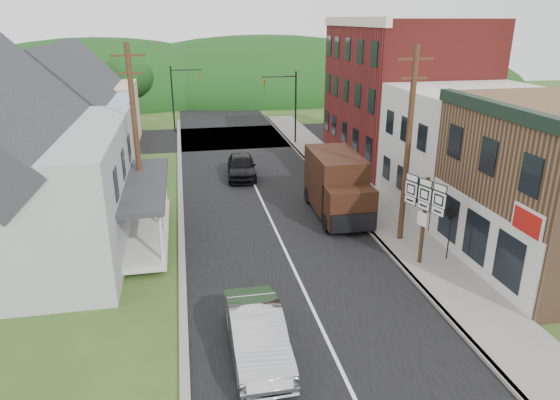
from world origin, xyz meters
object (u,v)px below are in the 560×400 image
warning_sign (450,225)px  dark_sedan (241,166)px  route_sign_cluster (424,209)px  delivery_van (337,186)px  silver_sedan (257,334)px

warning_sign → dark_sedan: bearing=93.7°
route_sign_cluster → warning_sign: (1.34, 0.11, -0.89)m
dark_sedan → delivery_van: (4.20, -7.68, 0.89)m
silver_sedan → warning_sign: 10.29m
dark_sedan → warning_sign: warning_sign is taller
dark_sedan → warning_sign: (7.27, -13.87, 0.96)m
silver_sedan → delivery_van: delivery_van is taller
delivery_van → warning_sign: size_ratio=2.40×
silver_sedan → warning_sign: size_ratio=1.91×
silver_sedan → delivery_van: (5.98, 10.99, 0.89)m
silver_sedan → delivery_van: size_ratio=0.79×
delivery_van → dark_sedan: bearing=120.1°
dark_sedan → delivery_van: delivery_van is taller
dark_sedan → delivery_van: bearing=-56.6°
silver_sedan → route_sign_cluster: route_sign_cluster is taller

